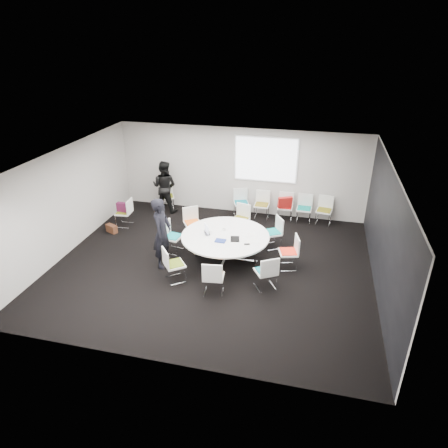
% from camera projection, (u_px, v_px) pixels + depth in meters
% --- Properties ---
extents(room_shell, '(8.08, 7.08, 2.88)m').
position_uv_depth(room_shell, '(216.00, 216.00, 9.73)').
color(room_shell, black).
rests_on(room_shell, ground).
extents(conference_table, '(2.27, 2.27, 0.73)m').
position_uv_depth(conference_table, '(225.00, 242.00, 10.34)').
color(conference_table, silver).
rests_on(conference_table, ground).
extents(projection_screen, '(1.90, 0.03, 1.35)m').
position_uv_depth(projection_screen, '(266.00, 160.00, 12.41)').
color(projection_screen, white).
rests_on(projection_screen, room_shell).
extents(chair_ring_a, '(0.56, 0.57, 0.88)m').
position_uv_depth(chair_ring_a, '(288.00, 258.00, 10.11)').
color(chair_ring_a, silver).
rests_on(chair_ring_a, ground).
extents(chair_ring_b, '(0.62, 0.63, 0.88)m').
position_uv_depth(chair_ring_b, '(272.00, 238.00, 11.09)').
color(chair_ring_b, silver).
rests_on(chair_ring_b, ground).
extents(chair_ring_c, '(0.57, 0.56, 0.88)m').
position_uv_depth(chair_ring_c, '(240.00, 225.00, 11.86)').
color(chair_ring_c, silver).
rests_on(chair_ring_c, ground).
extents(chair_ring_d, '(0.63, 0.62, 0.88)m').
position_uv_depth(chair_ring_d, '(193.00, 228.00, 11.65)').
color(chair_ring_d, silver).
rests_on(chair_ring_d, ground).
extents(chair_ring_e, '(0.52, 0.53, 0.88)m').
position_uv_depth(chair_ring_e, '(173.00, 242.00, 10.86)').
color(chair_ring_e, silver).
rests_on(chair_ring_e, ground).
extents(chair_ring_f, '(0.64, 0.64, 0.88)m').
position_uv_depth(chair_ring_f, '(174.00, 270.00, 9.59)').
color(chair_ring_f, silver).
rests_on(chair_ring_f, ground).
extents(chair_ring_g, '(0.51, 0.50, 0.88)m').
position_uv_depth(chair_ring_g, '(214.00, 283.00, 9.11)').
color(chair_ring_g, silver).
rests_on(chair_ring_g, ground).
extents(chair_ring_h, '(0.63, 0.62, 0.88)m').
position_uv_depth(chair_ring_h, '(266.00, 278.00, 9.30)').
color(chair_ring_h, silver).
rests_on(chair_ring_h, ground).
extents(chair_back_a, '(0.58, 0.57, 0.88)m').
position_uv_depth(chair_back_a, '(241.00, 208.00, 12.99)').
color(chair_back_a, silver).
rests_on(chair_back_a, ground).
extents(chair_back_b, '(0.46, 0.45, 0.88)m').
position_uv_depth(chair_back_b, '(261.00, 210.00, 12.83)').
color(chair_back_b, silver).
rests_on(chair_back_b, ground).
extents(chair_back_c, '(0.46, 0.45, 0.88)m').
position_uv_depth(chair_back_c, '(285.00, 212.00, 12.69)').
color(chair_back_c, silver).
rests_on(chair_back_c, ground).
extents(chair_back_d, '(0.48, 0.47, 0.88)m').
position_uv_depth(chair_back_d, '(304.00, 214.00, 12.56)').
color(chair_back_d, silver).
rests_on(chair_back_d, ground).
extents(chair_back_e, '(0.53, 0.52, 0.88)m').
position_uv_depth(chair_back_e, '(324.00, 216.00, 12.43)').
color(chair_back_e, silver).
rests_on(chair_back_e, ground).
extents(chair_spare_left, '(0.48, 0.49, 0.88)m').
position_uv_depth(chair_spare_left, '(125.00, 218.00, 12.30)').
color(chair_spare_left, silver).
rests_on(chair_spare_left, ground).
extents(chair_person_back, '(0.61, 0.60, 0.88)m').
position_uv_depth(chair_person_back, '(167.00, 201.00, 13.49)').
color(chair_person_back, silver).
rests_on(chair_person_back, ground).
extents(person_main, '(0.47, 0.69, 1.84)m').
position_uv_depth(person_main, '(162.00, 233.00, 9.95)').
color(person_main, black).
rests_on(person_main, ground).
extents(person_back, '(0.89, 0.72, 1.72)m').
position_uv_depth(person_back, '(164.00, 186.00, 13.09)').
color(person_back, black).
rests_on(person_back, ground).
extents(laptop, '(0.31, 0.36, 0.02)m').
position_uv_depth(laptop, '(209.00, 233.00, 10.35)').
color(laptop, '#333338').
rests_on(laptop, conference_table).
extents(laptop_lid, '(0.18, 0.26, 0.22)m').
position_uv_depth(laptop_lid, '(207.00, 229.00, 10.30)').
color(laptop_lid, silver).
rests_on(laptop_lid, conference_table).
extents(notebook_black, '(0.28, 0.34, 0.02)m').
position_uv_depth(notebook_black, '(235.00, 239.00, 10.05)').
color(notebook_black, black).
rests_on(notebook_black, conference_table).
extents(tablet_folio, '(0.27, 0.21, 0.03)m').
position_uv_depth(tablet_folio, '(220.00, 241.00, 9.96)').
color(tablet_folio, navy).
rests_on(tablet_folio, conference_table).
extents(papers_right, '(0.37, 0.35, 0.00)m').
position_uv_depth(papers_right, '(250.00, 235.00, 10.26)').
color(papers_right, white).
rests_on(papers_right, conference_table).
extents(papers_front, '(0.35, 0.29, 0.00)m').
position_uv_depth(papers_front, '(253.00, 241.00, 9.97)').
color(papers_front, white).
rests_on(papers_front, conference_table).
extents(cup, '(0.08, 0.08, 0.09)m').
position_uv_depth(cup, '(224.00, 229.00, 10.49)').
color(cup, white).
rests_on(cup, conference_table).
extents(phone, '(0.15, 0.11, 0.01)m').
position_uv_depth(phone, '(247.00, 244.00, 9.82)').
color(phone, black).
rests_on(phone, conference_table).
extents(maroon_bag, '(0.41, 0.17, 0.28)m').
position_uv_depth(maroon_bag, '(123.00, 207.00, 12.16)').
color(maroon_bag, '#531637').
rests_on(maroon_bag, chair_spare_left).
extents(brown_bag, '(0.39, 0.29, 0.24)m').
position_uv_depth(brown_bag, '(112.00, 229.00, 11.96)').
color(brown_bag, '#472616').
rests_on(brown_bag, ground).
extents(red_jacket, '(0.47, 0.33, 0.36)m').
position_uv_depth(red_jacket, '(285.00, 202.00, 12.30)').
color(red_jacket, '#AE1815').
rests_on(red_jacket, chair_back_c).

